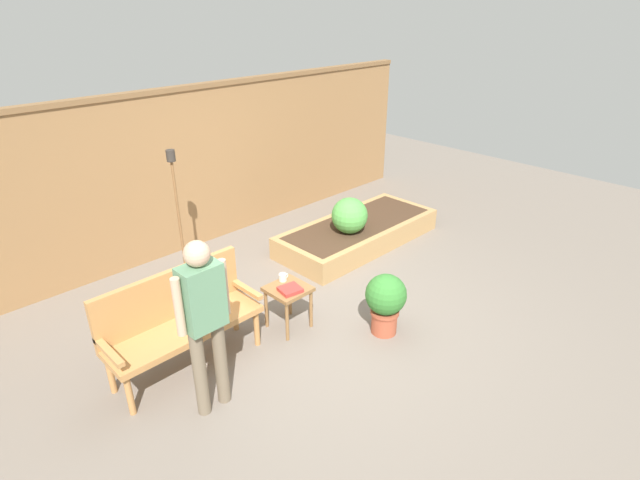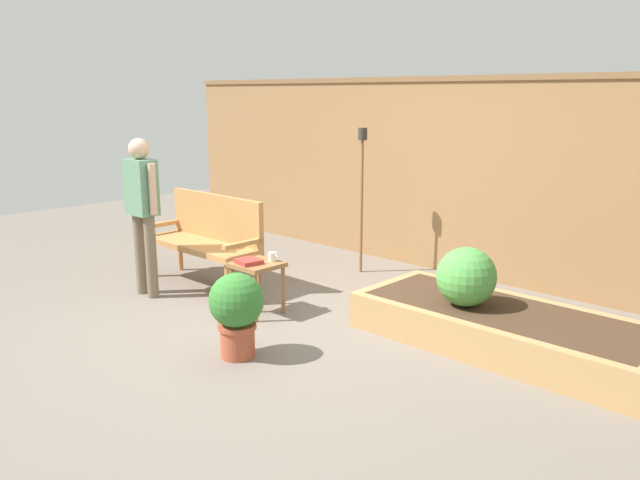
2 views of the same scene
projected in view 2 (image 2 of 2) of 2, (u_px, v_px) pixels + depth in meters
The scene contains 11 objects.
ground_plane at pixel (267, 326), 5.51m from camera, with size 14.00×14.00×0.00m, color #70665B.
fence_back at pixel (439, 174), 7.10m from camera, with size 8.40×0.14×2.16m.
garden_bench at pixel (208, 233), 6.65m from camera, with size 1.44×0.48×0.94m.
side_table at pixel (257, 271), 5.76m from camera, with size 0.40×0.40×0.48m.
cup_on_table at pixel (273, 257), 5.80m from camera, with size 0.11×0.08×0.08m.
book_on_table at pixel (249, 261), 5.71m from camera, with size 0.21×0.19×0.04m, color #B2332D.
potted_boxwood at pixel (237, 308), 4.80m from camera, with size 0.42×0.42×0.66m.
raised_planter_bed at pixel (504, 329), 5.04m from camera, with size 2.40×1.00×0.30m.
shrub_near_bench at pixel (466, 277), 5.08m from camera, with size 0.48×0.48×0.48m.
tiki_torch at pixel (362, 174), 6.95m from camera, with size 0.10×0.10×1.61m.
person_by_bench at pixel (142, 203), 6.16m from camera, with size 0.47×0.20×1.56m.
Camera 2 is at (3.91, -3.45, 1.98)m, focal length 35.63 mm.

